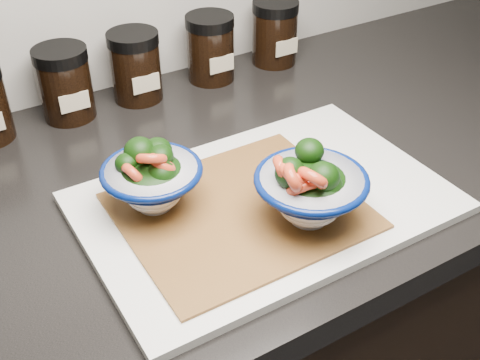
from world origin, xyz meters
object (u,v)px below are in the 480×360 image
bowl_right (310,190)px  spice_jar_d (210,48)px  spice_jar_c (136,66)px  cutting_board (265,202)px  bowl_left (152,178)px  spice_jar_e (275,32)px  spice_jar_b (65,83)px

bowl_right → spice_jar_d: size_ratio=1.18×
spice_jar_c → spice_jar_d: 0.14m
cutting_board → spice_jar_c: spice_jar_c is taller
bowl_left → bowl_right: bearing=-39.5°
cutting_board → bowl_left: bearing=156.0°
bowl_right → bowl_left: bearing=140.5°
bowl_right → spice_jar_e: 0.47m
bowl_left → bowl_right: 0.19m
spice_jar_c → bowl_left: bearing=-109.5°
bowl_right → spice_jar_b: bearing=110.8°
spice_jar_c → spice_jar_d: bearing=0.0°
spice_jar_c → spice_jar_e: bearing=0.0°
bowl_right → spice_jar_d: (0.10, 0.41, -0.00)m
bowl_left → bowl_right: bowl_right is taller
cutting_board → bowl_left: size_ratio=3.67×
bowl_left → spice_jar_e: (0.37, 0.29, 0.00)m
spice_jar_d → spice_jar_e: (0.13, 0.00, 0.00)m
cutting_board → spice_jar_c: 0.35m
spice_jar_b → spice_jar_d: (0.25, 0.00, 0.00)m
cutting_board → spice_jar_e: 0.43m
bowl_right → spice_jar_b: bowl_right is taller
spice_jar_c → spice_jar_b: bearing=180.0°
spice_jar_b → spice_jar_e: (0.38, 0.00, 0.00)m
cutting_board → spice_jar_d: spice_jar_d is taller
bowl_left → spice_jar_d: (0.24, 0.29, 0.00)m
spice_jar_c → bowl_right: bearing=-84.3°
spice_jar_b → spice_jar_e: bearing=0.0°
bowl_right → spice_jar_b: size_ratio=1.18×
bowl_right → spice_jar_e: size_ratio=1.18×
bowl_left → spice_jar_d: bearing=50.6°
spice_jar_d → spice_jar_e: size_ratio=1.00×
cutting_board → bowl_right: bowl_right is taller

